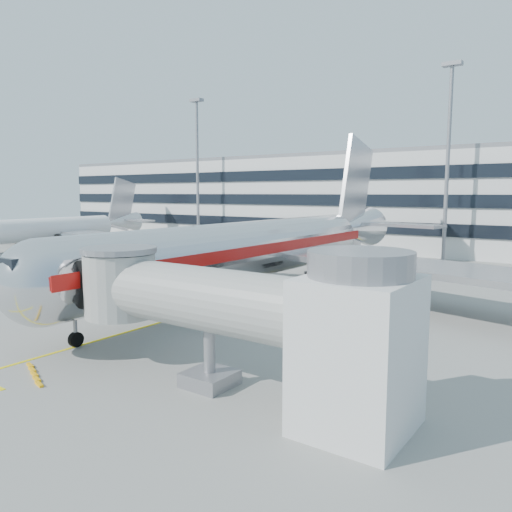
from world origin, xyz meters
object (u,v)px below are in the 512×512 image
Objects in this scene: baggage_tug at (12,293)px; cargo_container_front at (94,293)px; belt_loader at (156,293)px; cargo_container_left at (69,286)px; cargo_container_right at (69,287)px; main_jet at (263,247)px; ramp_worker at (88,298)px.

baggage_tug is 6.57m from cargo_container_front.
belt_loader reaches higher than cargo_container_left.
cargo_container_right is 4.07m from cargo_container_front.
main_jet is 17.70m from cargo_container_right.
ramp_worker is (-1.92, -5.36, 0.22)m from belt_loader.
main_jet reaches higher than baggage_tug.
belt_loader is at bearing 41.57° from baggage_tug.
cargo_container_right reaches higher than cargo_container_front.
baggage_tug reaches higher than cargo_container_front.
cargo_container_left is at bearing 96.18° from ramp_worker.
baggage_tug is (-8.75, -7.76, 0.25)m from belt_loader.
cargo_container_right is (-7.89, -3.02, 0.08)m from belt_loader.
cargo_container_left is (-8.13, -2.83, 0.17)m from belt_loader.
belt_loader reaches higher than baggage_tug.
main_jet reaches higher than ramp_worker.
baggage_tug is at bearing -100.22° from cargo_container_right.
main_jet is 10.37m from belt_loader.
cargo_container_left is 1.15× the size of cargo_container_right.
belt_loader is 2.99× the size of cargo_container_front.
belt_loader reaches higher than cargo_container_front.
ramp_worker is (6.21, -2.54, 0.05)m from cargo_container_left.
main_jet is 15.69m from ramp_worker.
main_jet reaches higher than cargo_container_front.
baggage_tug is 1.68× the size of cargo_container_front.
ramp_worker reaches higher than cargo_container_right.
baggage_tug reaches higher than cargo_container_right.
cargo_container_left is at bearing 172.49° from cargo_container_front.
cargo_container_front is 0.96× the size of ramp_worker.
main_jet is at bearing 39.75° from cargo_container_right.
cargo_container_right is at bearing 79.78° from baggage_tug.
belt_loader reaches higher than cargo_container_right.
cargo_container_left reaches higher than cargo_container_front.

